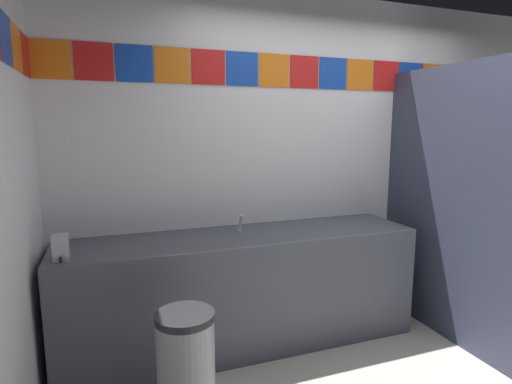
% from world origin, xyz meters
% --- Properties ---
extents(wall_back, '(4.45, 0.09, 2.67)m').
position_xyz_m(wall_back, '(0.00, 1.46, 1.34)').
color(wall_back, silver).
rests_on(wall_back, ground_plane).
extents(vanity_counter, '(2.59, 0.61, 0.85)m').
position_xyz_m(vanity_counter, '(-0.88, 1.12, 0.43)').
color(vanity_counter, '#4C515B').
rests_on(vanity_counter, ground_plane).
extents(faucet_center, '(0.04, 0.10, 0.14)m').
position_xyz_m(faucet_center, '(-0.88, 1.21, 0.90)').
color(faucet_center, silver).
rests_on(faucet_center, vanity_counter).
extents(soap_dispenser, '(0.09, 0.09, 0.16)m').
position_xyz_m(soap_dispenser, '(-2.07, 0.93, 0.93)').
color(soap_dispenser, '#B7BABF').
rests_on(soap_dispenser, vanity_counter).
extents(stall_divider, '(0.92, 1.57, 2.08)m').
position_xyz_m(stall_divider, '(0.79, 0.38, 1.04)').
color(stall_divider, '#33384C').
rests_on(stall_divider, ground_plane).
extents(toilet, '(0.39, 0.49, 0.74)m').
position_xyz_m(toilet, '(1.18, 0.96, 0.30)').
color(toilet, white).
rests_on(toilet, ground_plane).
extents(trash_bin, '(0.32, 0.32, 0.65)m').
position_xyz_m(trash_bin, '(-1.44, 0.41, 0.33)').
color(trash_bin, '#999EA3').
rests_on(trash_bin, ground_plane).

